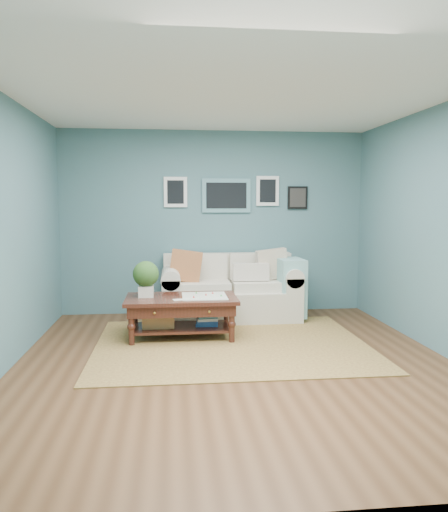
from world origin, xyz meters
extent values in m
plane|color=brown|center=(0.00, 0.00, 0.00)|extent=(5.00, 5.00, 0.00)
plane|color=white|center=(0.00, 0.00, 2.70)|extent=(5.00, 5.00, 0.00)
cube|color=slate|center=(0.00, 2.50, 1.35)|extent=(4.50, 0.02, 2.70)
cube|color=slate|center=(0.00, -2.50, 1.35)|extent=(4.50, 0.02, 2.70)
cube|color=slate|center=(-2.25, 0.00, 1.35)|extent=(0.02, 5.00, 2.70)
cube|color=#588A93|center=(0.18, 2.48, 1.75)|extent=(0.72, 0.03, 0.50)
cube|color=black|center=(0.18, 2.46, 1.75)|extent=(0.60, 0.01, 0.38)
cube|color=white|center=(-0.57, 2.48, 1.80)|extent=(0.34, 0.03, 0.44)
cube|color=white|center=(0.80, 2.48, 1.82)|extent=(0.34, 0.03, 0.44)
cube|color=black|center=(1.26, 2.48, 1.72)|extent=(0.30, 0.03, 0.34)
cube|color=brown|center=(0.04, 0.69, 0.01)|extent=(3.11, 2.49, 0.01)
cube|color=beige|center=(0.18, 1.99, 0.21)|extent=(1.43, 0.88, 0.42)
cube|color=beige|center=(0.18, 2.33, 0.66)|extent=(1.87, 0.22, 0.48)
cube|color=beige|center=(-0.65, 1.99, 0.31)|extent=(0.24, 0.88, 0.62)
cube|color=beige|center=(1.01, 1.99, 0.31)|extent=(0.24, 0.88, 0.62)
cylinder|color=beige|center=(-0.65, 1.99, 0.62)|extent=(0.26, 0.88, 0.26)
cylinder|color=beige|center=(1.01, 1.99, 0.62)|extent=(0.26, 0.88, 0.26)
cube|color=beige|center=(-0.20, 1.93, 0.49)|extent=(0.72, 0.56, 0.13)
cube|color=beige|center=(0.56, 1.93, 0.49)|extent=(0.72, 0.56, 0.13)
cube|color=beige|center=(-0.20, 2.21, 0.73)|extent=(0.72, 0.12, 0.36)
cube|color=beige|center=(0.56, 2.21, 0.73)|extent=(0.72, 0.12, 0.36)
cube|color=#C35238|center=(-0.44, 1.94, 0.77)|extent=(0.49, 0.17, 0.48)
cube|color=beige|center=(0.78, 2.01, 0.77)|extent=(0.47, 0.18, 0.46)
cube|color=beige|center=(0.46, 1.89, 0.68)|extent=(0.50, 0.12, 0.24)
cube|color=#87C2BF|center=(1.01, 1.87, 0.46)|extent=(0.34, 0.55, 0.80)
cube|color=black|center=(-0.53, 1.07, 0.48)|extent=(1.34, 0.79, 0.04)
cube|color=black|center=(-0.53, 1.07, 0.39)|extent=(1.25, 0.70, 0.13)
cube|color=black|center=(-0.53, 1.07, 0.13)|extent=(1.14, 0.58, 0.03)
sphere|color=gold|center=(-0.84, 0.71, 0.39)|extent=(0.03, 0.03, 0.03)
sphere|color=gold|center=(-0.22, 0.71, 0.39)|extent=(0.03, 0.03, 0.03)
cylinder|color=black|center=(-1.11, 0.77, 0.23)|extent=(0.07, 0.07, 0.46)
cylinder|color=black|center=(0.05, 0.76, 0.23)|extent=(0.07, 0.07, 0.46)
cylinder|color=black|center=(-1.11, 1.37, 0.23)|extent=(0.07, 0.07, 0.46)
cylinder|color=black|center=(0.05, 1.37, 0.23)|extent=(0.07, 0.07, 0.46)
cube|color=silver|center=(-0.95, 1.12, 0.57)|extent=(0.18, 0.18, 0.13)
sphere|color=#224A1A|center=(-0.95, 1.12, 0.78)|extent=(0.31, 0.31, 0.31)
cube|color=white|center=(-0.25, 1.07, 0.51)|extent=(0.54, 0.54, 0.01)
cube|color=tan|center=(-0.81, 1.07, 0.25)|extent=(0.38, 0.27, 0.22)
cube|color=#254F91|center=(-0.21, 1.09, 0.20)|extent=(0.27, 0.20, 0.13)
camera|label=1|loc=(-0.65, -4.92, 1.63)|focal=35.00mm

